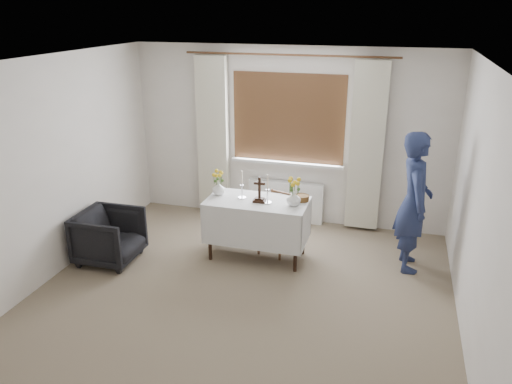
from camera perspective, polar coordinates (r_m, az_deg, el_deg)
ground at (r=5.38m, az=-2.58°, el=-13.23°), size 5.00×5.00×0.00m
altar_table at (r=6.22m, az=0.13°, el=-4.24°), size 1.24×0.64×0.76m
wooden_chair at (r=6.33m, az=2.27°, el=-3.68°), size 0.45×0.45×0.79m
armchair at (r=6.41m, az=-16.42°, el=-4.90°), size 0.73×0.71×0.65m
person at (r=6.10m, az=17.59°, el=-1.10°), size 0.49×0.67×1.68m
radiator at (r=7.32m, az=3.40°, el=-1.05°), size 1.10×0.10×0.60m
wooden_cross at (r=5.97m, az=0.40°, el=0.27°), size 0.15×0.11×0.32m
candlestick_left at (r=6.09m, az=-1.62°, el=0.86°), size 0.13×0.13×0.35m
candlestick_right at (r=5.94m, az=1.33°, el=0.35°), size 0.12×0.12×0.36m
flower_vase_left at (r=6.25m, az=-4.29°, el=0.42°), size 0.16×0.16×0.17m
flower_vase_right at (r=5.91m, az=4.31°, el=-0.72°), size 0.20×0.20×0.18m
wicker_basket at (r=6.09m, az=5.23°, el=-0.67°), size 0.23×0.23×0.07m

